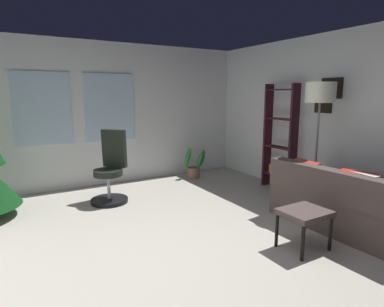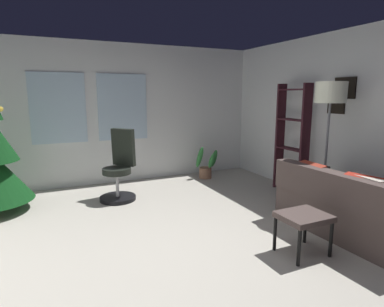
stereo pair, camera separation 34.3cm
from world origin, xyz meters
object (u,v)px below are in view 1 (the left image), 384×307
(footstool, at_px, (304,215))
(floor_lamp, at_px, (320,100))
(potted_plant, at_px, (195,166))
(office_chair, at_px, (111,174))
(bookshelf, at_px, (280,143))
(couch, at_px, (363,206))

(footstool, bearing_deg, floor_lamp, 35.12)
(footstool, height_order, potted_plant, potted_plant)
(office_chair, height_order, floor_lamp, floor_lamp)
(office_chair, bearing_deg, bookshelf, -16.75)
(bookshelf, bearing_deg, office_chair, 163.25)
(bookshelf, bearing_deg, footstool, -128.57)
(bookshelf, distance_m, floor_lamp, 1.23)
(floor_lamp, bearing_deg, bookshelf, 75.42)
(office_chair, relative_size, potted_plant, 1.73)
(potted_plant, bearing_deg, office_chair, -162.92)
(office_chair, distance_m, potted_plant, 1.94)
(couch, bearing_deg, potted_plant, 99.83)
(couch, height_order, floor_lamp, floor_lamp)
(couch, xyz_separation_m, potted_plant, (-0.55, 3.15, -0.05))
(couch, xyz_separation_m, office_chair, (-2.39, 2.58, 0.15))
(bookshelf, bearing_deg, potted_plant, 122.54)
(couch, height_order, potted_plant, couch)
(bookshelf, bearing_deg, floor_lamp, -104.58)
(floor_lamp, bearing_deg, footstool, -144.88)
(couch, xyz_separation_m, footstool, (-1.06, -0.00, 0.09))
(bookshelf, bearing_deg, couch, -100.96)
(couch, distance_m, bookshelf, 1.87)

